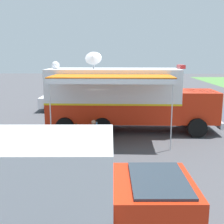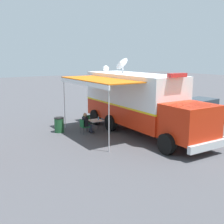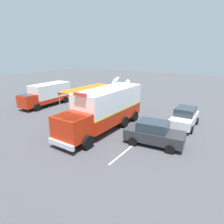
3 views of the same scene
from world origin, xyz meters
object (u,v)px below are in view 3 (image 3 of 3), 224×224
object	(u,v)px
folding_table	(96,113)
trash_bin	(89,109)
car_behind_truck	(154,133)
water_bottle	(97,112)
folding_chair_at_table	(90,113)
command_truck	(104,108)
support_truck	(47,94)
folding_chair_beside_table	(100,112)
car_far_corner	(185,117)
seated_responder	(92,112)

from	to	relation	value
folding_table	trash_bin	bearing A→B (deg)	-31.40
trash_bin	car_behind_truck	size ratio (longest dim) A/B	0.21
water_bottle	car_behind_truck	bearing A→B (deg)	162.77
water_bottle	trash_bin	size ratio (longest dim) A/B	0.25
folding_table	folding_chair_at_table	size ratio (longest dim) A/B	0.94
command_truck	folding_table	distance (m)	2.92
command_truck	support_truck	xyz separation A→B (m)	(10.68, -2.65, -0.56)
folding_chair_beside_table	car_far_corner	bearing A→B (deg)	-166.41
folding_chair_at_table	car_far_corner	xyz separation A→B (m)	(-8.67, -2.75, 0.37)
folding_table	car_far_corner	xyz separation A→B (m)	(-7.87, -2.78, 0.21)
car_behind_truck	folding_chair_beside_table	bearing A→B (deg)	-23.08
folding_table	folding_chair_beside_table	world-z (taller)	folding_chair_beside_table
water_bottle	folding_chair_beside_table	xyz separation A→B (m)	(0.29, -0.90, -0.32)
folding_chair_beside_table	car_behind_truck	size ratio (longest dim) A/B	0.20
folding_chair_at_table	command_truck	bearing A→B (deg)	150.73
folding_table	folding_chair_beside_table	size ratio (longest dim) A/B	0.94
folding_table	command_truck	bearing A→B (deg)	142.76
folding_table	water_bottle	size ratio (longest dim) A/B	3.64
folding_chair_beside_table	car_far_corner	distance (m)	8.23
trash_bin	support_truck	distance (m)	6.76
folding_table	folding_chair_at_table	world-z (taller)	folding_chair_at_table
folding_chair_beside_table	trash_bin	world-z (taller)	trash_bin
folding_chair_beside_table	command_truck	bearing A→B (deg)	132.25
folding_table	seated_responder	size ratio (longest dim) A/B	0.65
support_truck	folding_chair_beside_table	bearing A→B (deg)	178.57
command_truck	folding_chair_at_table	xyz separation A→B (m)	(2.89, -1.62, -1.43)
car_behind_truck	support_truck	bearing A→B (deg)	-11.67
command_truck	water_bottle	size ratio (longest dim) A/B	42.56
command_truck	trash_bin	size ratio (longest dim) A/B	10.48
folding_chair_beside_table	seated_responder	xyz separation A→B (m)	(0.49, 0.82, 0.14)
support_truck	car_far_corner	xyz separation A→B (m)	(-16.45, -1.72, -0.51)
car_far_corner	car_behind_truck	bearing A→B (deg)	78.54
water_bottle	folding_chair_beside_table	distance (m)	1.00
seated_responder	support_truck	bearing A→B (deg)	-7.39
folding_table	water_bottle	distance (m)	0.24
folding_chair_at_table	seated_responder	distance (m)	0.23
seated_responder	trash_bin	size ratio (longest dim) A/B	1.37
folding_chair_beside_table	trash_bin	bearing A→B (deg)	-9.75
folding_chair_beside_table	car_far_corner	world-z (taller)	car_far_corner
command_truck	car_far_corner	size ratio (longest dim) A/B	2.26
support_truck	car_far_corner	distance (m)	16.55
folding_chair_at_table	support_truck	size ratio (longest dim) A/B	0.13
command_truck	car_far_corner	bearing A→B (deg)	-142.88
folding_table	folding_chair_at_table	xyz separation A→B (m)	(0.80, -0.03, -0.16)
command_truck	folding_chair_beside_table	size ratio (longest dim) A/B	10.96
water_bottle	folding_chair_at_table	xyz separation A→B (m)	(0.97, -0.08, -0.32)
car_far_corner	folding_table	bearing A→B (deg)	19.47
water_bottle	trash_bin	distance (m)	2.41
water_bottle	folding_chair_at_table	bearing A→B (deg)	-4.88
folding_chair_at_table	car_far_corner	size ratio (longest dim) A/B	0.21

